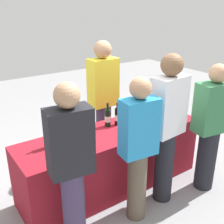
# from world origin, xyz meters

# --- Properties ---
(ground_plane) EXTENTS (12.00, 12.00, 0.00)m
(ground_plane) POSITION_xyz_m (0.00, 0.00, 0.00)
(ground_plane) COLOR gray
(tasting_table) EXTENTS (2.32, 0.68, 0.77)m
(tasting_table) POSITION_xyz_m (0.00, 0.00, 0.38)
(tasting_table) COLOR maroon
(tasting_table) RESTS_ON ground_plane
(wine_bottle_0) EXTENTS (0.07, 0.07, 0.32)m
(wine_bottle_0) POSITION_xyz_m (-0.76, 0.06, 0.89)
(wine_bottle_0) COLOR black
(wine_bottle_0) RESTS_ON tasting_table
(wine_bottle_1) EXTENTS (0.07, 0.07, 0.31)m
(wine_bottle_1) POSITION_xyz_m (-0.58, 0.08, 0.88)
(wine_bottle_1) COLOR black
(wine_bottle_1) RESTS_ON tasting_table
(wine_bottle_2) EXTENTS (0.07, 0.07, 0.31)m
(wine_bottle_2) POSITION_xyz_m (-0.22, 0.09, 0.87)
(wine_bottle_2) COLOR black
(wine_bottle_2) RESTS_ON tasting_table
(wine_bottle_3) EXTENTS (0.07, 0.07, 0.30)m
(wine_bottle_3) POSITION_xyz_m (0.05, 0.16, 0.88)
(wine_bottle_3) COLOR black
(wine_bottle_3) RESTS_ON tasting_table
(wine_bottle_4) EXTENTS (0.07, 0.07, 0.31)m
(wine_bottle_4) POSITION_xyz_m (0.17, 0.12, 0.88)
(wine_bottle_4) COLOR black
(wine_bottle_4) RESTS_ON tasting_table
(wine_bottle_5) EXTENTS (0.08, 0.08, 0.29)m
(wine_bottle_5) POSITION_xyz_m (0.49, 0.13, 0.87)
(wine_bottle_5) COLOR black
(wine_bottle_5) RESTS_ON tasting_table
(wine_bottle_6) EXTENTS (0.06, 0.06, 0.32)m
(wine_bottle_6) POSITION_xyz_m (0.67, 0.07, 0.88)
(wine_bottle_6) COLOR black
(wine_bottle_6) RESTS_ON tasting_table
(wine_bottle_7) EXTENTS (0.07, 0.07, 0.29)m
(wine_bottle_7) POSITION_xyz_m (0.84, 0.09, 0.87)
(wine_bottle_7) COLOR black
(wine_bottle_7) RESTS_ON tasting_table
(wine_glass_0) EXTENTS (0.07, 0.07, 0.13)m
(wine_glass_0) POSITION_xyz_m (-0.66, -0.10, 0.86)
(wine_glass_0) COLOR silver
(wine_glass_0) RESTS_ON tasting_table
(wine_glass_1) EXTENTS (0.07, 0.07, 0.14)m
(wine_glass_1) POSITION_xyz_m (-0.46, -0.09, 0.87)
(wine_glass_1) COLOR silver
(wine_glass_1) RESTS_ON tasting_table
(wine_glass_2) EXTENTS (0.07, 0.07, 0.13)m
(wine_glass_2) POSITION_xyz_m (0.29, -0.13, 0.86)
(wine_glass_2) COLOR silver
(wine_glass_2) RESTS_ON tasting_table
(ice_bucket) EXTENTS (0.20, 0.20, 0.19)m
(ice_bucket) POSITION_xyz_m (0.72, -0.04, 0.86)
(ice_bucket) COLOR silver
(ice_bucket) RESTS_ON tasting_table
(server_pouring) EXTENTS (0.40, 0.24, 1.75)m
(server_pouring) POSITION_xyz_m (0.26, 0.59, 0.96)
(server_pouring) COLOR #3F3351
(server_pouring) RESTS_ON ground_plane
(guest_0) EXTENTS (0.41, 0.26, 1.64)m
(guest_0) POSITION_xyz_m (-0.82, -0.55, 0.89)
(guest_0) COLOR #3F3351
(guest_0) RESTS_ON ground_plane
(guest_1) EXTENTS (0.39, 0.25, 1.58)m
(guest_1) POSITION_xyz_m (-0.10, -0.60, 0.86)
(guest_1) COLOR brown
(guest_1) RESTS_ON ground_plane
(guest_2) EXTENTS (0.41, 0.25, 1.74)m
(guest_2) POSITION_xyz_m (0.35, -0.55, 0.96)
(guest_2) COLOR black
(guest_2) RESTS_ON ground_plane
(guest_3) EXTENTS (0.46, 0.30, 1.59)m
(guest_3) POSITION_xyz_m (0.95, -0.68, 0.85)
(guest_3) COLOR black
(guest_3) RESTS_ON ground_plane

